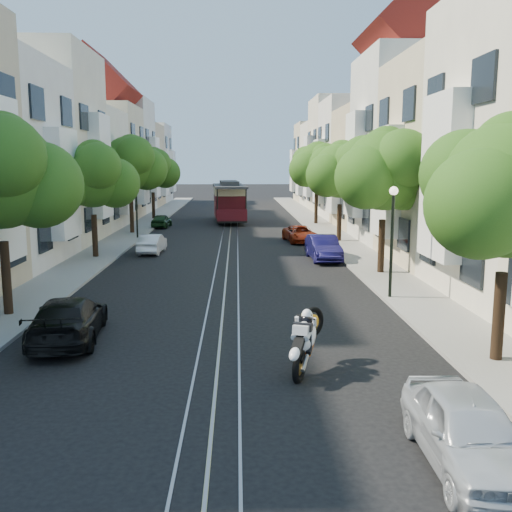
{
  "coord_description": "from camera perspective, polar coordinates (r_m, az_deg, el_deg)",
  "views": [
    {
      "loc": [
        0.52,
        -16.92,
        5.11
      ],
      "look_at": [
        1.21,
        3.71,
        1.76
      ],
      "focal_mm": 40.0,
      "sensor_mm": 36.0,
      "label": 1
    }
  ],
  "objects": [
    {
      "name": "sidewalk_east",
      "position": [
        45.7,
        6.58,
        2.82
      ],
      "size": [
        2.5,
        80.0,
        0.12
      ],
      "primitive_type": "cube",
      "color": "gray",
      "rests_on": "ground"
    },
    {
      "name": "ground",
      "position": [
        45.21,
        -2.56,
        2.72
      ],
      "size": [
        200.0,
        200.0,
        0.0
      ],
      "primitive_type": "plane",
      "color": "black",
      "rests_on": "ground"
    },
    {
      "name": "parked_car_w_far",
      "position": [
        46.82,
        -9.43,
        3.5
      ],
      "size": [
        1.48,
        3.27,
        1.09
      ],
      "primitive_type": "imported",
      "rotation": [
        0.0,
        0.0,
        3.08
      ],
      "color": "#153517",
      "rests_on": "ground"
    },
    {
      "name": "lamp_east",
      "position": [
        21.82,
        13.48,
        3.01
      ],
      "size": [
        0.32,
        0.32,
        4.16
      ],
      "color": "black",
      "rests_on": "ground"
    },
    {
      "name": "tree_e_a",
      "position": [
        15.46,
        24.08,
        5.78
      ],
      "size": [
        4.72,
        3.87,
        6.27
      ],
      "color": "black",
      "rests_on": "ground"
    },
    {
      "name": "parked_car_e_near",
      "position": [
        10.71,
        20.42,
        -16.05
      ],
      "size": [
        1.6,
        3.81,
        1.29
      ],
      "primitive_type": "imported",
      "rotation": [
        0.0,
        0.0,
        -0.02
      ],
      "color": "#B5BBC2",
      "rests_on": "ground"
    },
    {
      "name": "sidewalk_west",
      "position": [
        45.87,
        -11.66,
        2.71
      ],
      "size": [
        2.5,
        80.0,
        0.12
      ],
      "primitive_type": "cube",
      "color": "gray",
      "rests_on": "ground"
    },
    {
      "name": "tree_e_b",
      "position": [
        26.76,
        12.82,
        8.19
      ],
      "size": [
        4.93,
        4.08,
        6.68
      ],
      "color": "black",
      "rests_on": "ground"
    },
    {
      "name": "rail_left",
      "position": [
        45.22,
        -3.26,
        2.73
      ],
      "size": [
        0.06,
        80.0,
        0.02
      ],
      "primitive_type": "cube",
      "color": "gray",
      "rests_on": "ground"
    },
    {
      "name": "parked_car_e_far",
      "position": [
        37.59,
        4.45,
        2.21
      ],
      "size": [
        2.27,
        4.07,
        1.08
      ],
      "primitive_type": "imported",
      "rotation": [
        0.0,
        0.0,
        0.13
      ],
      "color": "maroon",
      "rests_on": "ground"
    },
    {
      "name": "rail_slot",
      "position": [
        45.21,
        -2.56,
        2.73
      ],
      "size": [
        0.06,
        80.0,
        0.02
      ],
      "primitive_type": "cube",
      "color": "gray",
      "rests_on": "ground"
    },
    {
      "name": "tree_e_c",
      "position": [
        37.51,
        8.54,
        8.34
      ],
      "size": [
        4.84,
        3.99,
        6.52
      ],
      "color": "black",
      "rests_on": "ground"
    },
    {
      "name": "parked_car_w_near",
      "position": [
        17.52,
        -18.25,
        -6.01
      ],
      "size": [
        2.26,
        4.64,
        1.3
      ],
      "primitive_type": "imported",
      "rotation": [
        0.0,
        0.0,
        3.24
      ],
      "color": "black",
      "rests_on": "ground"
    },
    {
      "name": "townhouses_east",
      "position": [
        46.25,
        12.46,
        9.1
      ],
      "size": [
        7.75,
        72.0,
        12.0
      ],
      "color": "beige",
      "rests_on": "ground"
    },
    {
      "name": "tree_w_a",
      "position": [
        20.39,
        -24.18,
        7.36
      ],
      "size": [
        4.93,
        4.08,
        6.68
      ],
      "color": "black",
      "rests_on": "ground"
    },
    {
      "name": "tree_e_d",
      "position": [
        48.37,
        6.18,
        8.88
      ],
      "size": [
        5.01,
        4.16,
        6.85
      ],
      "color": "black",
      "rests_on": "ground"
    },
    {
      "name": "cable_car",
      "position": [
        50.72,
        -2.69,
        5.64
      ],
      "size": [
        3.24,
        8.73,
        3.29
      ],
      "rotation": [
        0.0,
        0.0,
        0.07
      ],
      "color": "black",
      "rests_on": "ground"
    },
    {
      "name": "sportbike_rider",
      "position": [
        14.2,
        4.91,
        -8.15
      ],
      "size": [
        1.09,
        2.07,
        1.55
      ],
      "rotation": [
        0.0,
        0.0,
        -0.35
      ],
      "color": "black",
      "rests_on": "ground"
    },
    {
      "name": "townhouses_west",
      "position": [
        46.51,
        -17.57,
        8.76
      ],
      "size": [
        7.75,
        72.0,
        11.76
      ],
      "color": "silver",
      "rests_on": "ground"
    },
    {
      "name": "tree_w_b",
      "position": [
        31.84,
        -15.97,
        7.59
      ],
      "size": [
        4.72,
        3.87,
        6.27
      ],
      "color": "black",
      "rests_on": "ground"
    },
    {
      "name": "tree_w_c",
      "position": [
        42.59,
        -12.42,
        8.95
      ],
      "size": [
        5.13,
        4.28,
        7.09
      ],
      "color": "black",
      "rests_on": "ground"
    },
    {
      "name": "parked_car_w_mid",
      "position": [
        33.46,
        -10.35,
        1.24
      ],
      "size": [
        1.33,
        3.41,
        1.11
      ],
      "primitive_type": "imported",
      "rotation": [
        0.0,
        0.0,
        3.09
      ],
      "color": "white",
      "rests_on": "ground"
    },
    {
      "name": "rail_right",
      "position": [
        45.21,
        -1.86,
        2.74
      ],
      "size": [
        0.06,
        80.0,
        0.02
      ],
      "primitive_type": "cube",
      "color": "gray",
      "rests_on": "ground"
    },
    {
      "name": "parked_car_e_mid",
      "position": [
        30.67,
        6.74,
        0.83
      ],
      "size": [
        1.57,
        4.1,
        1.34
      ],
      "primitive_type": "imported",
      "rotation": [
        0.0,
        0.0,
        0.04
      ],
      "color": "#0E0C3C",
      "rests_on": "ground"
    },
    {
      "name": "lamp_west",
      "position": [
        39.58,
        -11.89,
        5.74
      ],
      "size": [
        0.32,
        0.32,
        4.16
      ],
      "color": "black",
      "rests_on": "ground"
    },
    {
      "name": "tree_w_d",
      "position": [
        53.45,
        -10.26,
        8.53
      ],
      "size": [
        4.84,
        3.99,
        6.52
      ],
      "color": "black",
      "rests_on": "ground"
    },
    {
      "name": "lane_line",
      "position": [
        45.21,
        -2.56,
        2.72
      ],
      "size": [
        0.08,
        80.0,
        0.01
      ],
      "primitive_type": "cube",
      "color": "tan",
      "rests_on": "ground"
    }
  ]
}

